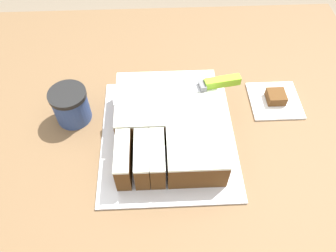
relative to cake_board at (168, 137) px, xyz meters
name	(u,v)px	position (x,y,z in m)	size (l,w,h in m)	color
ground_plane	(155,237)	(-0.06, 0.04, -0.91)	(8.00, 8.00, 0.00)	#7F705B
countertop	(151,198)	(-0.06, 0.04, -0.46)	(1.40, 1.10, 0.91)	brown
cake_board	(168,137)	(0.00, 0.00, 0.00)	(0.35, 0.39, 0.01)	silver
cake	(169,125)	(0.00, 0.00, 0.05)	(0.26, 0.31, 0.09)	brown
knife	(203,85)	(0.09, 0.09, 0.10)	(0.33, 0.08, 0.02)	silver
coffee_cup	(71,105)	(-0.25, 0.08, 0.05)	(0.10, 0.10, 0.10)	#334C8C
paper_napkin	(274,100)	(0.31, 0.11, 0.00)	(0.14, 0.14, 0.01)	white
brownie	(276,97)	(0.31, 0.11, 0.02)	(0.05, 0.05, 0.03)	brown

